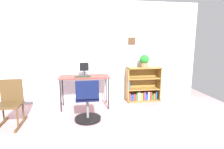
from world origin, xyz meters
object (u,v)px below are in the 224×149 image
at_px(keyboard, 83,76).
at_px(rocking_chair, 10,102).
at_px(office_chair, 88,103).
at_px(bookshelf_low, 142,86).
at_px(potted_plant_on_shelf, 144,61).
at_px(monitor, 84,70).
at_px(desk, 84,79).

height_order(keyboard, rocking_chair, rocking_chair).
bearing_deg(office_chair, keyboard, 96.57).
height_order(office_chair, rocking_chair, office_chair).
bearing_deg(bookshelf_low, rocking_chair, -161.36).
bearing_deg(office_chair, potted_plant_on_shelf, 34.64).
bearing_deg(monitor, keyboard, -102.72).
bearing_deg(office_chair, desk, 93.24).
relative_size(office_chair, potted_plant_on_shelf, 2.61).
xyz_separation_m(office_chair, rocking_chair, (-1.42, 0.10, 0.06)).
relative_size(rocking_chair, bookshelf_low, 0.95).
height_order(monitor, bookshelf_low, monitor).
bearing_deg(bookshelf_low, keyboard, -166.49).
bearing_deg(desk, office_chair, -86.76).
height_order(keyboard, office_chair, office_chair).
bearing_deg(keyboard, monitor, 77.28).
bearing_deg(monitor, bookshelf_low, 7.77).
relative_size(desk, potted_plant_on_shelf, 3.50).
bearing_deg(monitor, potted_plant_on_shelf, 5.64).
xyz_separation_m(keyboard, bookshelf_low, (1.54, 0.37, -0.38)).
relative_size(keyboard, potted_plant_on_shelf, 1.11).
distance_m(desk, office_chair, 0.85).
distance_m(office_chair, potted_plant_on_shelf, 1.92).
xyz_separation_m(desk, office_chair, (0.04, -0.78, -0.32)).
distance_m(monitor, bookshelf_low, 1.60).
xyz_separation_m(monitor, potted_plant_on_shelf, (1.52, 0.15, 0.17)).
xyz_separation_m(desk, monitor, (0.00, 0.08, 0.20)).
bearing_deg(bookshelf_low, monitor, -172.23).
bearing_deg(rocking_chair, bookshelf_low, 18.64).
distance_m(desk, rocking_chair, 1.56).
bearing_deg(keyboard, bookshelf_low, 13.51).
bearing_deg(desk, monitor, 89.65).
bearing_deg(desk, potted_plant_on_shelf, 8.73).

